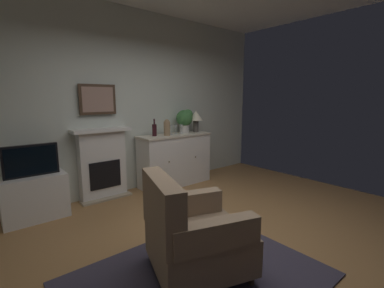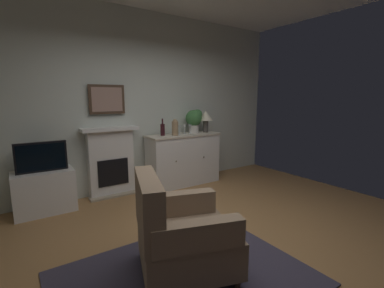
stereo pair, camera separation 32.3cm
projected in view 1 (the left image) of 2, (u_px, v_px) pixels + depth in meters
ground_plane at (226, 241)px, 3.01m from camera, size 5.68×4.47×0.10m
wall_rear at (130, 102)px, 4.42m from camera, size 5.68×0.06×2.97m
area_rug at (198, 279)px, 2.30m from camera, size 2.09×1.59×0.02m
fireplace_unit at (103, 164)px, 4.12m from camera, size 0.87×0.30×1.10m
framed_picture at (98, 99)px, 3.99m from camera, size 0.55×0.04×0.45m
sideboard_cabinet at (175, 159)px, 4.79m from camera, size 1.34×0.49×0.92m
table_lamp at (196, 117)px, 4.98m from camera, size 0.26×0.26×0.40m
wine_bottle at (154, 130)px, 4.48m from camera, size 0.08×0.08×0.29m
wine_glass_left at (171, 128)px, 4.66m from camera, size 0.07×0.07×0.16m
wine_glass_center at (176, 127)px, 4.74m from camera, size 0.07×0.07×0.16m
wine_glass_right at (181, 127)px, 4.80m from camera, size 0.07×0.07×0.16m
vase_decorative at (167, 127)px, 4.53m from camera, size 0.11×0.11×0.28m
tv_cabinet at (35, 197)px, 3.43m from camera, size 0.75×0.42×0.58m
tv_set at (31, 161)px, 3.33m from camera, size 0.62×0.07×0.40m
potted_plant_small at (185, 119)px, 4.88m from camera, size 0.30×0.30×0.43m
armchair at (192, 235)px, 2.31m from camera, size 1.01×0.97×0.92m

